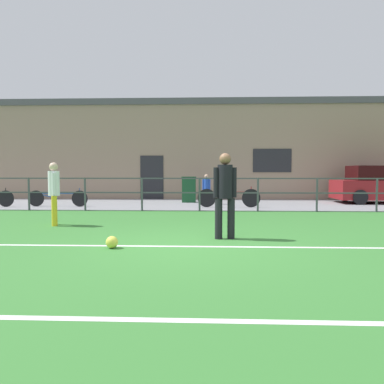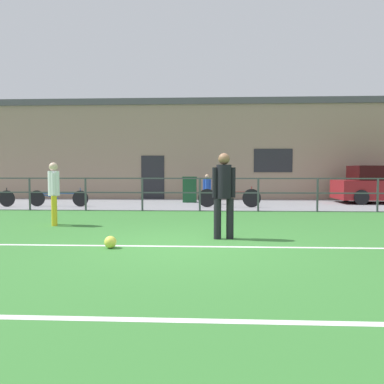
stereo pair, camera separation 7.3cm
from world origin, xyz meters
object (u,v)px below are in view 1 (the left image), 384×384
(player_striker, at_px, (54,190))
(bicycle_parked_2, at_px, (229,198))
(soccer_ball_match, at_px, (112,242))
(player_goalkeeper, at_px, (225,190))
(spectator_child, at_px, (206,187))
(bicycle_parked_0, at_px, (58,198))
(trash_bin_0, at_px, (189,189))

(player_striker, relative_size, bicycle_parked_2, 0.68)
(soccer_ball_match, bearing_deg, bicycle_parked_2, 71.29)
(player_goalkeeper, distance_m, soccer_ball_match, 2.49)
(player_goalkeeper, bearing_deg, spectator_child, -96.77)
(player_goalkeeper, xyz_separation_m, bicycle_parked_2, (0.44, 6.43, -0.62))
(player_striker, distance_m, soccer_ball_match, 3.59)
(bicycle_parked_0, xyz_separation_m, trash_bin_0, (4.93, 2.14, 0.24))
(trash_bin_0, bearing_deg, soccer_ball_match, -95.50)
(spectator_child, bearing_deg, soccer_ball_match, 71.99)
(player_striker, distance_m, trash_bin_0, 7.54)
(player_striker, height_order, bicycle_parked_0, player_striker)
(player_striker, distance_m, bicycle_parked_2, 6.69)
(bicycle_parked_2, bearing_deg, player_goalkeeper, -93.89)
(trash_bin_0, bearing_deg, bicycle_parked_0, -156.58)
(bicycle_parked_2, bearing_deg, trash_bin_0, 126.86)
(player_goalkeeper, bearing_deg, bicycle_parked_2, -103.69)
(player_striker, relative_size, soccer_ball_match, 7.25)
(bicycle_parked_0, bearing_deg, trash_bin_0, 23.42)
(player_goalkeeper, bearing_deg, soccer_ball_match, 16.51)
(spectator_child, relative_size, bicycle_parked_2, 0.52)
(player_striker, height_order, soccer_ball_match, player_striker)
(player_goalkeeper, distance_m, trash_bin_0, 8.65)
(bicycle_parked_2, distance_m, trash_bin_0, 2.68)
(player_striker, xyz_separation_m, soccer_ball_match, (2.18, -2.73, -0.80))
(player_goalkeeper, relative_size, bicycle_parked_2, 0.75)
(bicycle_parked_2, bearing_deg, bicycle_parked_0, 180.00)
(player_striker, xyz_separation_m, bicycle_parked_2, (4.71, 4.73, -0.53))
(soccer_ball_match, relative_size, trash_bin_0, 0.20)
(player_striker, bearing_deg, soccer_ball_match, -163.60)
(spectator_child, bearing_deg, bicycle_parked_0, 5.52)
(spectator_child, bearing_deg, player_striker, 50.10)
(spectator_child, bearing_deg, trash_bin_0, -55.82)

